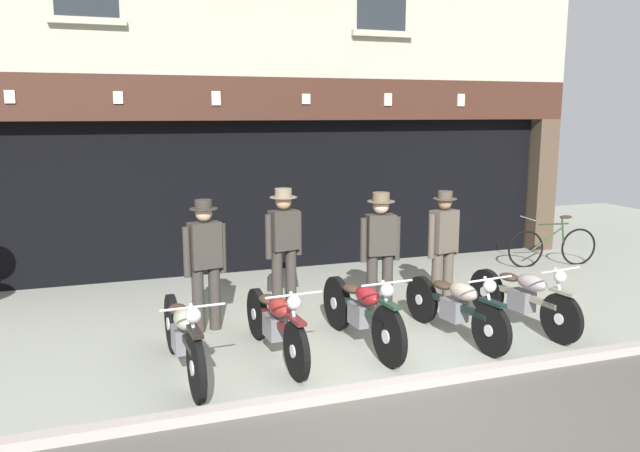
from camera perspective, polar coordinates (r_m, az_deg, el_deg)
name	(u,v)px	position (r m, az deg, el deg)	size (l,w,h in m)	color
ground	(442,447)	(5.75, 10.87, -18.85)	(23.99, 22.00, 0.18)	gray
shop_facade	(237,164)	(12.61, -7.44, 5.48)	(12.29, 4.42, 6.37)	black
motorcycle_left	(183,335)	(6.89, -12.16, -9.53)	(0.62, 2.07, 0.93)	black
motorcycle_center_left	(276,322)	(7.21, -3.98, -8.59)	(0.62, 1.95, 0.91)	black
motorcycle_center	(362,311)	(7.54, 3.75, -7.58)	(0.62, 2.02, 0.93)	black
motorcycle_center_right	(455,305)	(7.97, 12.04, -6.98)	(0.62, 1.95, 0.90)	black
motorcycle_right	(523,296)	(8.56, 17.72, -6.03)	(0.62, 1.92, 0.91)	black
salesman_left	(205,259)	(8.07, -10.25, -2.92)	(0.55, 0.35, 1.67)	#38332D
shopkeeper_center	(284,243)	(8.73, -3.27, -1.52)	(0.55, 0.37, 1.72)	#38332D
salesman_right	(380,247)	(8.58, 5.41, -1.90)	(0.56, 0.37, 1.69)	#38332D
assistant_far_right	(443,243)	(9.18, 10.99, -1.50)	(0.55, 0.33, 1.65)	brown
advert_board_near	(369,172)	(11.73, 4.40, 4.85)	(0.66, 0.03, 0.94)	silver
advert_board_far	(419,170)	(12.19, 8.88, 5.02)	(0.74, 0.03, 0.89)	beige
leaning_bicycle	(553,246)	(12.19, 20.13, -1.67)	(1.71, 0.50, 0.93)	black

